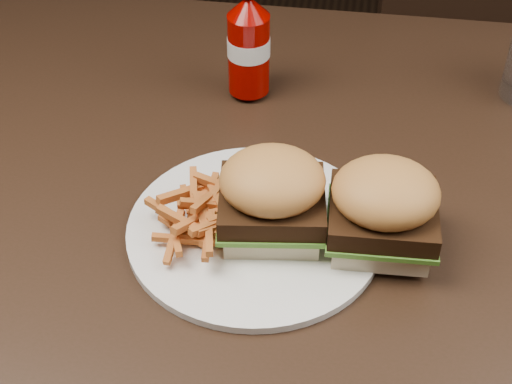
# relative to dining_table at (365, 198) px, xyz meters

# --- Properties ---
(dining_table) EXTENTS (1.20, 0.80, 0.04)m
(dining_table) POSITION_rel_dining_table_xyz_m (0.00, 0.00, 0.00)
(dining_table) COLOR black
(dining_table) RESTS_ON ground
(chair_far) EXTENTS (0.51, 0.51, 0.04)m
(chair_far) POSITION_rel_dining_table_xyz_m (0.18, 0.71, -0.30)
(chair_far) COLOR black
(chair_far) RESTS_ON ground
(plate) EXTENTS (0.27, 0.27, 0.01)m
(plate) POSITION_rel_dining_table_xyz_m (-0.11, -0.10, 0.03)
(plate) COLOR white
(plate) RESTS_ON dining_table
(sandwich_half_a) EXTENTS (0.11, 0.10, 0.02)m
(sandwich_half_a) POSITION_rel_dining_table_xyz_m (-0.10, -0.10, 0.04)
(sandwich_half_a) COLOR beige
(sandwich_half_a) RESTS_ON plate
(sandwich_half_b) EXTENTS (0.10, 0.09, 0.02)m
(sandwich_half_b) POSITION_rel_dining_table_xyz_m (0.02, -0.10, 0.04)
(sandwich_half_b) COLOR beige
(sandwich_half_b) RESTS_ON plate
(fries_pile) EXTENTS (0.11, 0.11, 0.04)m
(fries_pile) POSITION_rel_dining_table_xyz_m (-0.16, -0.10, 0.05)
(fries_pile) COLOR #BF6826
(fries_pile) RESTS_ON plate
(ketchup_bottle) EXTENTS (0.06, 0.06, 0.11)m
(ketchup_bottle) POSITION_rel_dining_table_xyz_m (-0.16, 0.16, 0.08)
(ketchup_bottle) COLOR #820300
(ketchup_bottle) RESTS_ON dining_table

